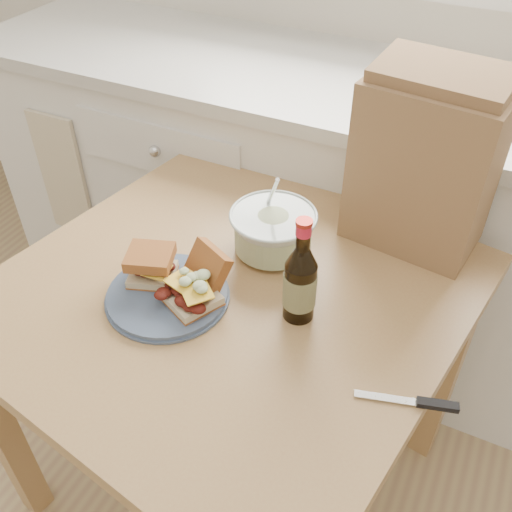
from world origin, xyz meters
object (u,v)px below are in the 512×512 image
at_px(plate, 167,295).
at_px(beer_bottle, 300,282).
at_px(dining_table, 232,323).
at_px(coleslaw_bowl, 273,233).
at_px(paper_bag, 424,167).

relative_size(plate, beer_bottle, 1.06).
bearing_deg(dining_table, coleslaw_bowl, 88.60).
relative_size(coleslaw_bowl, beer_bottle, 0.83).
height_order(dining_table, coleslaw_bowl, coleslaw_bowl).
xyz_separation_m(coleslaw_bowl, paper_bag, (0.27, 0.19, 0.14)).
bearing_deg(dining_table, beer_bottle, 5.70).
bearing_deg(coleslaw_bowl, plate, -118.69).
relative_size(beer_bottle, paper_bag, 0.63).
bearing_deg(coleslaw_bowl, paper_bag, 35.57).
relative_size(plate, coleslaw_bowl, 1.28).
height_order(coleslaw_bowl, beer_bottle, beer_bottle).
distance_m(dining_table, coleslaw_bowl, 0.22).
xyz_separation_m(plate, paper_bag, (0.39, 0.43, 0.18)).
height_order(dining_table, beer_bottle, beer_bottle).
distance_m(coleslaw_bowl, beer_bottle, 0.21).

